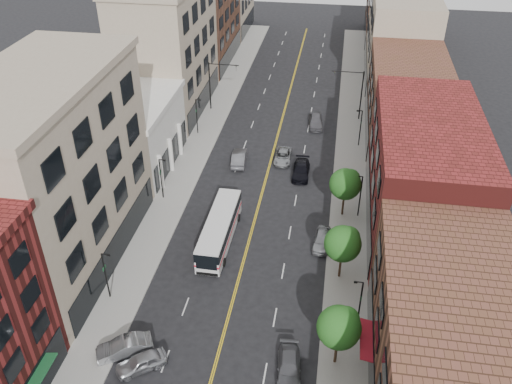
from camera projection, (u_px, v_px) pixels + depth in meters
The scene contains 31 objects.
sidewalk_left at pixel (196, 151), 70.81m from camera, with size 4.00×110.00×0.15m, color gray.
sidewalk_right at pixel (350, 164), 68.16m from camera, with size 4.00×110.00×0.15m, color gray.
bldg_l_tanoffice at pixel (53, 178), 48.73m from camera, with size 10.00×22.00×18.00m, color gray.
bldg_l_white at pixel (130, 135), 66.27m from camera, with size 10.00×14.00×8.00m, color silver.
bldg_l_far_a at pixel (167, 49), 77.40m from camera, with size 10.00×20.00×18.00m, color gray.
bldg_l_far_b at pixel (202, 19), 94.63m from camera, with size 10.00×20.00×15.00m, color brown.
bldg_r_near at pixel (455, 377), 35.81m from camera, with size 10.00×26.00×10.00m, color brown.
bldg_r_mid at pixel (424, 175), 54.92m from camera, with size 10.00×22.00×12.00m, color #5B1A18.
bldg_r_far_a at pixel (407, 99), 72.68m from camera, with size 10.00×20.00×10.00m, color brown.
bldg_r_far_b at pixel (400, 35), 88.77m from camera, with size 10.00×22.00×14.00m, color gray.
bldg_r_far_c at pixel (393, 11), 105.99m from camera, with size 10.00×18.00×11.00m, color brown.
tree_r_1 at pixel (340, 326), 40.64m from camera, with size 3.40×3.40×5.59m.
tree_r_2 at pixel (344, 243), 48.84m from camera, with size 3.40×3.40×5.59m.
tree_r_3 at pixel (346, 183), 57.03m from camera, with size 3.40×3.40×5.59m.
lamp_l_1 at pixel (106, 273), 47.20m from camera, with size 0.81×0.55×5.05m.
lamp_l_2 at pixel (161, 176), 60.31m from camera, with size 0.81×0.55×5.05m.
lamp_l_3 at pixel (197, 114), 73.41m from camera, with size 0.81×0.55×5.05m.
lamp_r_1 at pixel (360, 302), 44.30m from camera, with size 0.81×0.55×5.05m.
lamp_r_2 at pixel (360, 194), 57.41m from camera, with size 0.81×0.55×5.05m.
lamp_r_3 at pixel (360, 126), 70.52m from camera, with size 0.81×0.55×5.05m.
signal_mast_left at pixel (214, 80), 78.94m from camera, with size 4.49×0.18×7.20m.
signal_mast_right at pixel (357, 89), 76.23m from camera, with size 4.49×0.18×7.20m.
city_bus at pixel (219, 228), 54.62m from camera, with size 2.72×11.01×2.82m.
car_angle_a at pixel (141, 362), 42.08m from camera, with size 1.62×4.03×1.37m, color #9A9BA1.
car_angle_b at pixel (124, 347), 43.25m from camera, with size 1.56×4.47×1.47m, color #97999E.
car_parked_mid at pixel (289, 367), 41.78m from camera, with size 1.82×4.48×1.30m, color #4E4E53.
car_parked_far at pixel (322, 240), 54.59m from camera, with size 1.66×4.13×1.41m, color gray.
car_lane_behind at pixel (239, 158), 68.07m from camera, with size 1.67×4.78×1.58m, color #56575C.
car_lane_a at pixel (301, 170), 65.70m from camera, with size 2.02×4.97×1.44m, color black.
car_lane_b at pixel (283, 156), 68.66m from camera, with size 2.11×4.57×1.27m, color #919498.
car_lane_c at pixel (316, 121), 76.53m from camera, with size 1.94×4.81×1.64m, color #57565C.
Camera 1 is at (7.61, -24.68, 35.17)m, focal length 38.00 mm.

